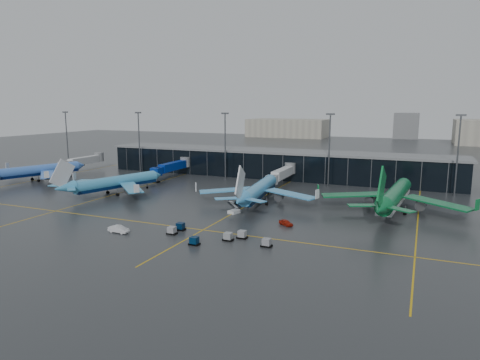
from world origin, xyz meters
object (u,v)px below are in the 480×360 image
at_px(service_van_red, 286,223).
at_px(service_van_white, 119,229).
at_px(airliner_klm_west, 39,164).
at_px(baggage_carts, 213,235).
at_px(airliner_aer_lingus, 395,186).
at_px(mobile_airstair, 234,210).
at_px(airliner_arkefly, 117,175).
at_px(airliner_klm_near, 259,181).

xyz_separation_m(service_van_red, service_van_white, (-32.64, -20.44, 0.14)).
relative_size(service_van_red, service_van_white, 0.80).
height_order(airliner_klm_west, baggage_carts, airliner_klm_west).
bearing_deg(airliner_klm_west, service_van_red, 5.82).
height_order(airliner_aer_lingus, mobile_airstair, airliner_aer_lingus).
distance_m(airliner_arkefly, baggage_carts, 58.26).
xyz_separation_m(airliner_klm_near, service_van_red, (14.41, -19.66, -5.72)).
relative_size(airliner_klm_near, baggage_carts, 1.71).
xyz_separation_m(airliner_klm_west, airliner_klm_near, (90.00, -3.05, 0.15)).
bearing_deg(airliner_aer_lingus, service_van_white, -136.04).
height_order(airliner_klm_west, airliner_aer_lingus, airliner_aer_lingus).
height_order(airliner_arkefly, service_van_red, airliner_arkefly).
height_order(airliner_klm_near, airliner_aer_lingus, airliner_aer_lingus).
distance_m(airliner_klm_west, airliner_klm_near, 90.05).
bearing_deg(airliner_klm_near, airliner_klm_west, 171.56).
bearing_deg(service_van_red, service_van_white, 156.03).
bearing_deg(service_van_white, baggage_carts, -76.57).
height_order(airliner_arkefly, baggage_carts, airliner_arkefly).
xyz_separation_m(airliner_arkefly, airliner_aer_lingus, (83.40, 10.38, 0.86)).
xyz_separation_m(airliner_arkefly, service_van_white, (28.17, -34.37, -5.37)).
height_order(airliner_klm_near, service_van_red, airliner_klm_near).
relative_size(airliner_aer_lingus, baggage_carts, 1.89).
relative_size(airliner_klm_west, baggage_carts, 1.67).
distance_m(service_van_red, service_van_white, 38.51).
distance_m(airliner_klm_west, airliner_arkefly, 44.48).
relative_size(baggage_carts, service_van_red, 6.06).
distance_m(mobile_airstair, service_van_white, 31.19).
relative_size(airliner_arkefly, baggage_carts, 1.66).
distance_m(airliner_aer_lingus, baggage_carts, 53.11).
xyz_separation_m(baggage_carts, service_van_red, (11.22, 16.16, -0.08)).
relative_size(airliner_klm_west, airliner_arkefly, 1.01).
xyz_separation_m(airliner_aer_lingus, mobile_airstair, (-38.67, -18.32, -6.28)).
xyz_separation_m(airliner_klm_west, airliner_aer_lingus, (127.00, 1.59, 0.79)).
bearing_deg(mobile_airstair, airliner_aer_lingus, 40.95).
xyz_separation_m(airliner_klm_west, mobile_airstair, (88.33, -16.72, -5.49)).
relative_size(mobile_airstair, service_van_red, 0.92).
relative_size(airliner_klm_near, mobile_airstair, 11.35).
height_order(baggage_carts, mobile_airstair, mobile_airstair).
distance_m(airliner_arkefly, airliner_aer_lingus, 84.04).
distance_m(airliner_klm_near, airliner_aer_lingus, 37.29).
distance_m(airliner_klm_west, airliner_aer_lingus, 127.01).
xyz_separation_m(airliner_arkefly, mobile_airstair, (44.73, -7.94, -5.42)).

